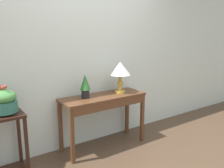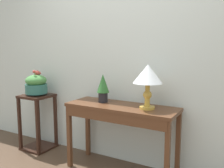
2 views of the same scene
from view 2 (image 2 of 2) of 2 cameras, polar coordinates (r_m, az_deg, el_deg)
The scene contains 6 objects.
back_wall_with_art at distance 2.95m, azimuth 2.54°, elevation 9.23°, with size 9.00×0.10×2.80m.
console_table at distance 2.69m, azimuth 1.89°, elevation -7.10°, with size 1.19×0.42×0.74m.
table_lamp at distance 2.51m, azimuth 8.03°, elevation 1.69°, with size 0.29×0.29×0.44m.
potted_plant_on_console at distance 2.81m, azimuth -2.03°, elevation -0.58°, with size 0.14×0.14×0.32m.
pedestal_stand_left at distance 3.54m, azimuth -16.28°, elevation -8.16°, with size 0.37×0.37×0.73m.
planter_bowl_wide at distance 3.43m, azimuth -16.63°, elevation -0.05°, with size 0.28×0.28×0.33m.
Camera 2 is at (1.35, -1.14, 1.37)m, focal length 40.77 mm.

